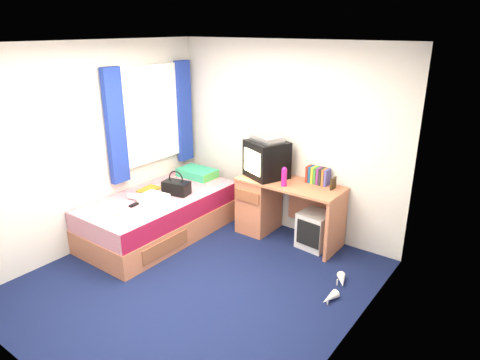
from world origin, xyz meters
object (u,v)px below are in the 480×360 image
Objects in this scene: bed at (160,215)px; aerosol_can at (283,174)px; crt_tv at (266,159)px; magazine at (149,189)px; pillow at (197,173)px; handbag at (176,187)px; remote_control at (135,204)px; water_bottle at (135,197)px; pink_water_bottle at (284,178)px; colour_swatch_fan at (120,212)px; towel at (154,199)px; picture_frame at (333,183)px; vcr at (267,138)px; white_heels at (336,289)px; desk at (271,203)px; storage_cube at (315,230)px.

aerosol_can reaches higher than bed.
magazine is (-1.25, -0.84, -0.43)m from crt_tv.
handbag reaches higher than pillow.
remote_control is (-1.01, -1.28, -0.43)m from crt_tv.
crt_tv reaches higher than water_bottle.
colour_swatch_fan is at bearing -134.54° from pink_water_bottle.
picture_frame is at bearing 34.34° from towel.
pink_water_bottle is 0.20m from aerosol_can.
vcr reaches higher than colour_swatch_fan.
aerosol_can is 1.56m from white_heels.
magazine is (-0.16, -0.75, -0.05)m from pillow.
pink_water_bottle is 1.37m from handbag.
aerosol_can is 1.35m from handbag.
water_bottle is (-2.00, -1.26, -0.24)m from picture_frame.
bed is 1.66m from pink_water_bottle.
water_bottle is at bearing -136.13° from desk.
water_bottle is at bearing -113.98° from vcr.
towel is (0.12, -0.20, 0.32)m from bed.
pink_water_bottle is 0.74× the size of magazine.
pillow is 1.17× the size of storage_cube.
picture_frame is 0.64× the size of colour_swatch_fan.
pink_water_bottle is at bearing 149.38° from white_heels.
vcr is 1.56m from towel.
handbag is (-0.87, -0.72, -0.35)m from crt_tv.
magazine reaches higher than white_heels.
desk is at bearing 149.61° from white_heels.
desk is at bearing 150.49° from pink_water_bottle.
pink_water_bottle is 1.82m from water_bottle.
towel reaches higher than bed.
desk is 1.87m from colour_swatch_fan.
pillow is 2.37× the size of colour_swatch_fan.
bed is 0.40m from towel.
towel is at bearing -108.72° from vcr.
towel reaches higher than water_bottle.
water_bottle is 0.38m from colour_swatch_fan.
pink_water_bottle is 1.58m from towel.
aerosol_can reaches higher than desk.
desk is 3.58× the size of handbag.
pink_water_bottle is (1.45, -0.07, 0.26)m from pillow.
pink_water_bottle reaches higher than magazine.
water_bottle is 1.25× the size of remote_control.
storage_cube is 0.75m from pink_water_bottle.
bed is at bearing -83.74° from pillow.
desk reaches higher than storage_cube.
picture_frame is 2.38m from water_bottle.
crt_tv is at bearing 4.40° from pillow.
towel is 1.93× the size of remote_control.
vcr reaches higher than remote_control.
pink_water_bottle reaches higher than aerosol_can.
colour_swatch_fan is at bearing -85.99° from pillow.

